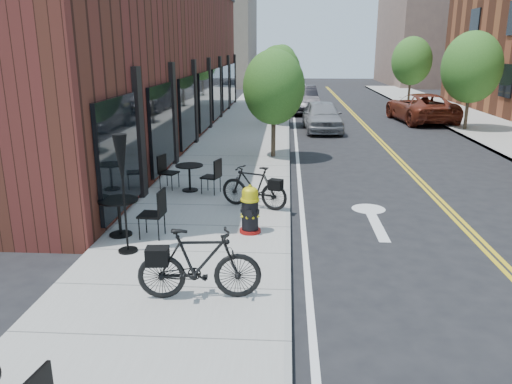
{
  "coord_description": "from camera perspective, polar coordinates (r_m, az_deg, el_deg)",
  "views": [
    {
      "loc": [
        -0.12,
        -8.95,
        3.95
      ],
      "look_at": [
        -0.75,
        1.21,
        1.0
      ],
      "focal_mm": 35.0,
      "sensor_mm": 36.0,
      "label": 1
    }
  ],
  "objects": [
    {
      "name": "ground",
      "position": [
        9.78,
        3.97,
        -7.69
      ],
      "size": [
        120.0,
        120.0,
        0.0
      ],
      "primitive_type": "plane",
      "color": "black",
      "rests_on": "ground"
    },
    {
      "name": "sidewalk_near",
      "position": [
        19.43,
        -2.09,
        4.6
      ],
      "size": [
        4.0,
        70.0,
        0.12
      ],
      "primitive_type": "cube",
      "color": "#9E9B93",
      "rests_on": "ground"
    },
    {
      "name": "building_near",
      "position": [
        23.82,
        -12.4,
        14.72
      ],
      "size": [
        5.0,
        28.0,
        7.0
      ],
      "primitive_type": "cube",
      "color": "#4C2418",
      "rests_on": "ground"
    },
    {
      "name": "bg_building_left",
      "position": [
        57.5,
        -4.53,
        17.15
      ],
      "size": [
        8.0,
        14.0,
        10.0
      ],
      "primitive_type": "cube",
      "color": "#726656",
      "rests_on": "ground"
    },
    {
      "name": "bg_building_right",
      "position": [
        61.14,
        19.75,
        17.18
      ],
      "size": [
        10.0,
        16.0,
        12.0
      ],
      "primitive_type": "cube",
      "color": "brown",
      "rests_on": "ground"
    },
    {
      "name": "tree_near_a",
      "position": [
        18.0,
        2.05,
        11.86
      ],
      "size": [
        2.2,
        2.2,
        3.81
      ],
      "color": "#382B1E",
      "rests_on": "sidewalk_near"
    },
    {
      "name": "tree_near_b",
      "position": [
        25.98,
        2.56,
        13.42
      ],
      "size": [
        2.3,
        2.3,
        3.98
      ],
      "color": "#382B1E",
      "rests_on": "sidewalk_near"
    },
    {
      "name": "tree_near_c",
      "position": [
        33.98,
        2.82,
        13.74
      ],
      "size": [
        2.1,
        2.1,
        3.67
      ],
      "color": "#382B1E",
      "rests_on": "sidewalk_near"
    },
    {
      "name": "tree_near_d",
      "position": [
        41.96,
        2.99,
        14.55
      ],
      "size": [
        2.4,
        2.4,
        4.11
      ],
      "color": "#382B1E",
      "rests_on": "sidewalk_near"
    },
    {
      "name": "tree_far_b",
      "position": [
        26.44,
        23.43,
        12.94
      ],
      "size": [
        2.8,
        2.8,
        4.62
      ],
      "color": "#382B1E",
      "rests_on": "sidewalk_far"
    },
    {
      "name": "tree_far_c",
      "position": [
        37.97,
        17.37,
        14.1
      ],
      "size": [
        2.8,
        2.8,
        4.62
      ],
      "color": "#382B1E",
      "rests_on": "sidewalk_far"
    },
    {
      "name": "fire_hydrant",
      "position": [
        10.63,
        -0.69,
        -2.08
      ],
      "size": [
        0.58,
        0.58,
        1.06
      ],
      "rotation": [
        0.0,
        0.0,
        -0.31
      ],
      "color": "maroon",
      "rests_on": "sidewalk_near"
    },
    {
      "name": "bicycle_left",
      "position": [
        12.28,
        -0.24,
        0.58
      ],
      "size": [
        1.83,
        1.13,
        1.06
      ],
      "primitive_type": "imported",
      "rotation": [
        0.0,
        0.0,
        -1.96
      ],
      "color": "black",
      "rests_on": "sidewalk_near"
    },
    {
      "name": "bicycle_right",
      "position": [
        7.9,
        -6.49,
        -8.17
      ],
      "size": [
        1.99,
        0.73,
        1.17
      ],
      "primitive_type": "imported",
      "rotation": [
        0.0,
        0.0,
        1.66
      ],
      "color": "black",
      "rests_on": "sidewalk_near"
    },
    {
      "name": "bistro_set_b",
      "position": [
        10.85,
        -15.38,
        -2.21
      ],
      "size": [
        1.93,
        0.88,
        1.03
      ],
      "rotation": [
        0.0,
        0.0,
        -0.08
      ],
      "color": "black",
      "rests_on": "sidewalk_near"
    },
    {
      "name": "bistro_set_c",
      "position": [
        13.89,
        -7.61,
        2.06
      ],
      "size": [
        1.81,
        0.96,
        0.95
      ],
      "rotation": [
        0.0,
        0.0,
        -0.31
      ],
      "color": "black",
      "rests_on": "sidewalk_near"
    },
    {
      "name": "patio_umbrella",
      "position": [
        9.63,
        -15.09,
        2.56
      ],
      "size": [
        0.37,
        0.37,
        2.31
      ],
      "color": "black",
      "rests_on": "sidewalk_near"
    },
    {
      "name": "parked_car_a",
      "position": [
        24.89,
        7.57,
        8.61
      ],
      "size": [
        1.93,
        4.42,
        1.48
      ],
      "primitive_type": "imported",
      "rotation": [
        0.0,
        0.0,
        0.04
      ],
      "color": "gray",
      "rests_on": "ground"
    },
    {
      "name": "parked_car_b",
      "position": [
        32.08,
        5.26,
        10.5
      ],
      "size": [
        2.16,
        5.15,
        1.65
      ],
      "primitive_type": "imported",
      "rotation": [
        0.0,
        0.0,
        0.08
      ],
      "color": "black",
      "rests_on": "ground"
    },
    {
      "name": "parked_car_c",
      "position": [
        38.24,
        5.01,
        11.13
      ],
      "size": [
        2.32,
        4.59,
        1.28
      ],
      "primitive_type": "imported",
      "rotation": [
        0.0,
        0.0,
        0.12
      ],
      "color": "silver",
      "rests_on": "ground"
    },
    {
      "name": "parked_car_far",
      "position": [
        29.26,
        18.29,
        9.15
      ],
      "size": [
        3.19,
        5.9,
        1.57
      ],
      "primitive_type": "imported",
      "rotation": [
        0.0,
        0.0,
        3.25
      ],
      "color": "maroon",
      "rests_on": "ground"
    }
  ]
}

